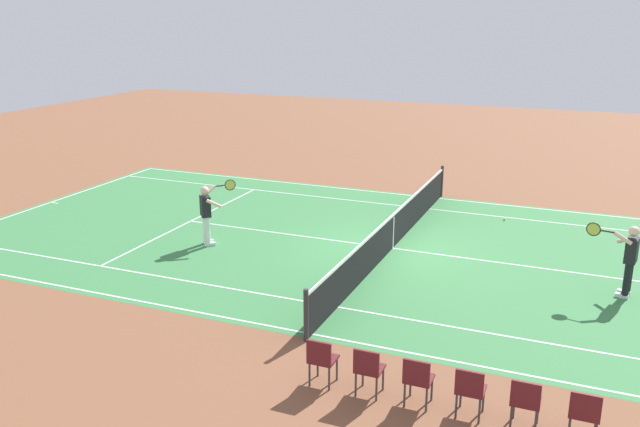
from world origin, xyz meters
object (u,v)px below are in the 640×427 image
(tennis_player_far, at_px, (629,257))
(spectator_chair_4, at_px, (368,368))
(tennis_net, at_px, (393,231))
(spectator_chair_1, at_px, (526,400))
(spectator_chair_2, at_px, (470,389))
(spectator_chair_0, at_px, (585,412))
(spectator_chair_5, at_px, (321,358))
(tennis_ball, at_px, (504,219))
(tennis_player_near, at_px, (207,212))
(spectator_chair_3, at_px, (418,378))

(tennis_player_far, distance_m, spectator_chair_4, 7.31)
(tennis_net, relative_size, spectator_chair_1, 13.30)
(tennis_player_far, bearing_deg, spectator_chair_2, 69.14)
(spectator_chair_0, distance_m, spectator_chair_5, 4.17)
(spectator_chair_4, xyz_separation_m, spectator_chair_5, (0.83, 0.00, 0.00))
(tennis_net, distance_m, spectator_chair_0, 8.81)
(spectator_chair_5, bearing_deg, spectator_chair_4, 180.00)
(tennis_ball, height_order, spectator_chair_2, spectator_chair_2)
(spectator_chair_1, bearing_deg, tennis_player_near, -31.70)
(tennis_ball, bearing_deg, spectator_chair_2, 95.07)
(tennis_player_near, xyz_separation_m, spectator_chair_0, (-9.84, 5.56, -0.41))
(spectator_chair_0, distance_m, spectator_chair_2, 1.67)
(tennis_player_near, xyz_separation_m, spectator_chair_1, (-9.00, 5.56, -0.41))
(tennis_player_far, relative_size, tennis_ball, 25.71)
(spectator_chair_4, bearing_deg, tennis_net, -76.45)
(spectator_chair_0, xyz_separation_m, spectator_chair_3, (2.50, 0.00, 0.00))
(spectator_chair_3, bearing_deg, tennis_ball, -89.28)
(spectator_chair_0, xyz_separation_m, spectator_chair_2, (1.67, 0.00, 0.00))
(tennis_player_near, xyz_separation_m, spectator_chair_3, (-7.33, 5.56, -0.41))
(tennis_net, bearing_deg, tennis_ball, -122.95)
(tennis_player_far, bearing_deg, spectator_chair_4, 56.80)
(spectator_chair_0, height_order, spectator_chair_4, same)
(tennis_ball, relative_size, spectator_chair_3, 0.08)
(spectator_chair_2, xyz_separation_m, spectator_chair_5, (2.50, 0.00, 0.00))
(tennis_net, height_order, spectator_chair_0, tennis_net)
(spectator_chair_1, bearing_deg, tennis_player_far, -103.74)
(tennis_player_near, xyz_separation_m, spectator_chair_2, (-8.17, 5.56, -0.41))
(tennis_net, xyz_separation_m, tennis_player_near, (4.76, 1.64, 0.44))
(spectator_chair_1, distance_m, spectator_chair_2, 0.83)
(spectator_chair_3, distance_m, spectator_chair_4, 0.83)
(tennis_net, height_order, spectator_chair_2, tennis_net)
(spectator_chair_0, height_order, spectator_chair_5, same)
(tennis_player_far, height_order, spectator_chair_5, tennis_player_far)
(tennis_player_near, relative_size, tennis_ball, 25.71)
(tennis_ball, xyz_separation_m, spectator_chair_5, (1.53, 10.95, 0.49))
(spectator_chair_1, relative_size, spectator_chair_4, 1.00)
(tennis_player_near, distance_m, tennis_ball, 9.04)
(spectator_chair_2, relative_size, spectator_chair_3, 1.00)
(spectator_chair_3, height_order, spectator_chair_4, same)
(tennis_player_near, xyz_separation_m, tennis_ball, (-7.20, -5.39, -0.90))
(tennis_ball, xyz_separation_m, spectator_chair_3, (-0.14, 10.95, 0.49))
(tennis_net, height_order, tennis_player_near, tennis_player_near)
(tennis_player_near, relative_size, tennis_player_far, 1.00)
(tennis_ball, height_order, spectator_chair_1, spectator_chair_1)
(spectator_chair_0, relative_size, spectator_chair_1, 1.00)
(spectator_chair_0, bearing_deg, spectator_chair_1, 0.00)
(tennis_net, xyz_separation_m, spectator_chair_3, (-2.57, 7.20, 0.03))
(spectator_chair_1, distance_m, spectator_chair_4, 2.50)
(spectator_chair_0, distance_m, spectator_chair_3, 2.50)
(tennis_ball, relative_size, spectator_chair_0, 0.08)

